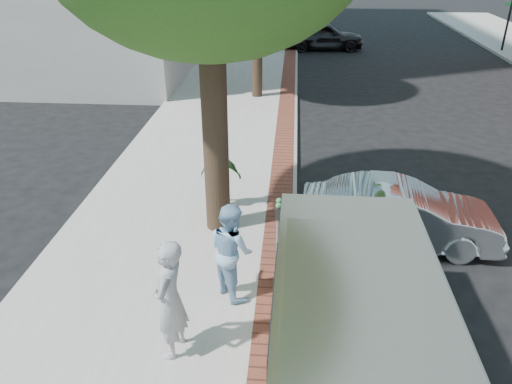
# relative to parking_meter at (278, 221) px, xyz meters

# --- Properties ---
(ground) EXTENTS (120.00, 120.00, 0.00)m
(ground) POSITION_rel_parking_meter_xyz_m (-0.74, -0.39, -1.21)
(ground) COLOR black
(ground) RESTS_ON ground
(sidewalk) EXTENTS (5.00, 60.00, 0.15)m
(sidewalk) POSITION_rel_parking_meter_xyz_m (-2.24, 7.61, -1.13)
(sidewalk) COLOR #9E9991
(sidewalk) RESTS_ON ground
(brick_strip) EXTENTS (0.60, 60.00, 0.01)m
(brick_strip) POSITION_rel_parking_meter_xyz_m (-0.04, 7.61, -1.05)
(brick_strip) COLOR brown
(brick_strip) RESTS_ON sidewalk
(curb) EXTENTS (0.10, 60.00, 0.15)m
(curb) POSITION_rel_parking_meter_xyz_m (0.31, 7.61, -1.13)
(curb) COLOR gray
(curb) RESTS_ON ground
(office_base) EXTENTS (18.20, 22.20, 4.00)m
(office_base) POSITION_rel_parking_meter_xyz_m (-13.74, 21.61, 0.79)
(office_base) COLOR gray
(office_base) RESTS_ON ground
(signal_near) EXTENTS (0.70, 0.15, 3.80)m
(signal_near) POSITION_rel_parking_meter_xyz_m (0.16, 21.61, 1.05)
(signal_near) COLOR black
(signal_near) RESTS_ON ground
(signal_far) EXTENTS (0.70, 0.15, 3.80)m
(signal_far) POSITION_rel_parking_meter_xyz_m (11.76, 21.61, 1.05)
(signal_far) COLOR black
(signal_far) RESTS_ON ground
(parking_meter) EXTENTS (0.12, 0.32, 1.47)m
(parking_meter) POSITION_rel_parking_meter_xyz_m (0.00, 0.00, 0.00)
(parking_meter) COLOR gray
(parking_meter) RESTS_ON sidewalk
(person_gray) EXTENTS (0.55, 0.76, 1.93)m
(person_gray) POSITION_rel_parking_meter_xyz_m (-1.49, -2.21, -0.09)
(person_gray) COLOR #9B9A9F
(person_gray) RESTS_ON sidewalk
(person_officer) EXTENTS (1.05, 1.08, 1.75)m
(person_officer) POSITION_rel_parking_meter_xyz_m (-0.77, -0.74, -0.18)
(person_officer) COLOR #8CB4D8
(person_officer) RESTS_ON sidewalk
(person_green) EXTENTS (0.97, 0.49, 1.59)m
(person_green) POSITION_rel_parking_meter_xyz_m (-1.39, 2.38, -0.26)
(person_green) COLOR #468D40
(person_green) RESTS_ON sidewalk
(sedan_silver) EXTENTS (4.10, 1.62, 1.33)m
(sedan_silver) POSITION_rel_parking_meter_xyz_m (2.46, 1.36, -0.54)
(sedan_silver) COLOR silver
(sedan_silver) RESTS_ON ground
(bg_car) EXTENTS (4.77, 2.30, 1.57)m
(bg_car) POSITION_rel_parking_meter_xyz_m (1.75, 21.78, -0.42)
(bg_car) COLOR black
(bg_car) RESTS_ON ground
(van) EXTENTS (2.24, 5.71, 2.09)m
(van) POSITION_rel_parking_meter_xyz_m (1.12, -2.84, -0.06)
(van) COLOR gray
(van) RESTS_ON ground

